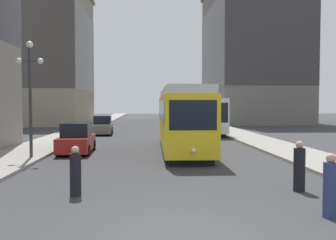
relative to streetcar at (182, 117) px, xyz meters
name	(u,v)px	position (x,y,z in m)	size (l,w,h in m)	color
ground_plane	(184,235)	(-1.44, -14.95, -2.10)	(200.00, 200.00, 0.00)	#38383A
sidewalk_left	(91,126)	(-9.42, 25.05, -2.03)	(3.36, 120.00, 0.15)	gray
sidewalk_right	(212,126)	(6.54, 25.05, -2.03)	(3.36, 120.00, 0.15)	gray
streetcar	(182,117)	(0.00, 0.00, 0.00)	(2.84, 12.83, 3.89)	black
transit_bus	(202,114)	(3.39, 13.71, -0.15)	(2.95, 11.93, 3.45)	black
parked_car_left_near	(77,139)	(-6.44, -0.71, -1.26)	(1.98, 4.40, 1.82)	black
parked_car_left_mid	(103,126)	(-6.44, 12.69, -1.26)	(2.07, 4.62, 1.82)	black
pedestrian_crossing_near	(299,168)	(2.90, -11.04, -1.30)	(0.38, 0.38, 1.72)	black
pedestrian_crossing_far	(75,173)	(-4.54, -11.21, -1.35)	(0.36, 0.36, 1.61)	black
pedestrian_on_sidewalk	(330,188)	(2.51, -13.89, -1.31)	(0.38, 0.38, 1.69)	navy
lamp_post_left_near	(30,82)	(-8.34, -3.35, 2.00)	(1.41, 0.36, 6.09)	#333338
building_left_corner	(30,53)	(-19.09, 32.15, 8.26)	(16.59, 17.33, 20.15)	gray
building_right_corner	(252,51)	(14.71, 35.25, 9.32)	(13.59, 20.18, 22.19)	slate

